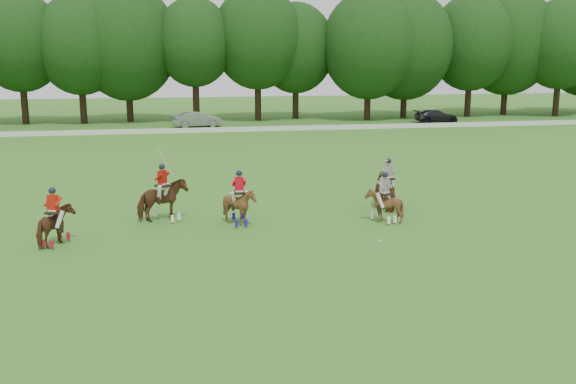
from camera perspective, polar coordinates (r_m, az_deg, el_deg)
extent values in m
plane|color=#327421|center=(22.40, -1.66, -5.85)|extent=(180.00, 180.00, 0.00)
cylinder|color=black|center=(71.49, -22.40, 7.60)|extent=(0.70, 0.70, 4.98)
ellipsoid|color=black|center=(71.37, -22.78, 12.23)|extent=(8.80, 8.80, 10.12)
cylinder|color=black|center=(70.17, -17.77, 7.72)|extent=(0.70, 0.70, 4.64)
ellipsoid|color=black|center=(70.03, -18.07, 12.31)|extent=(8.80, 8.80, 10.13)
cylinder|color=black|center=(70.81, -13.91, 7.84)|extent=(0.70, 0.70, 4.31)
ellipsoid|color=black|center=(70.67, -14.16, 12.82)|extent=(10.67, 10.67, 12.27)
cylinder|color=black|center=(69.26, -8.18, 8.37)|extent=(0.70, 0.70, 5.24)
ellipsoid|color=black|center=(69.14, -8.32, 13.03)|extent=(8.06, 8.06, 9.26)
cylinder|color=black|center=(70.14, -2.69, 8.49)|extent=(0.70, 0.70, 5.19)
ellipsoid|color=black|center=(70.03, -2.74, 13.53)|extent=(9.50, 9.50, 10.92)
cylinder|color=black|center=(72.28, 0.68, 8.33)|extent=(0.70, 0.70, 4.48)
ellipsoid|color=black|center=(72.14, 0.69, 12.67)|extent=(8.60, 8.60, 9.89)
cylinder|color=black|center=(71.48, 7.07, 8.09)|extent=(0.70, 0.70, 4.21)
ellipsoid|color=black|center=(71.33, 7.20, 12.82)|extent=(10.11, 10.11, 11.63)
cylinder|color=black|center=(74.32, 10.25, 8.08)|extent=(0.70, 0.70, 4.07)
ellipsoid|color=black|center=(74.17, 10.42, 12.68)|extent=(10.46, 10.46, 12.03)
cylinder|color=black|center=(77.67, 15.71, 8.26)|extent=(0.70, 0.70, 4.79)
ellipsoid|color=black|center=(77.56, 15.97, 12.64)|extent=(9.47, 9.47, 10.89)
cylinder|color=black|center=(81.59, 18.67, 8.11)|extent=(0.70, 0.70, 4.44)
ellipsoid|color=black|center=(81.47, 18.97, 12.52)|extent=(10.84, 10.84, 12.47)
cylinder|color=black|center=(81.38, 22.77, 7.95)|extent=(0.70, 0.70, 4.86)
ellipsoid|color=black|center=(81.27, 23.11, 12.01)|extent=(8.94, 8.94, 10.28)
cube|color=white|center=(59.52, -7.59, 5.48)|extent=(120.00, 0.10, 0.44)
imported|color=gray|center=(63.92, -8.06, 6.41)|extent=(4.90, 2.52, 1.54)
imported|color=black|center=(69.78, 13.04, 6.59)|extent=(4.66, 2.14, 1.32)
imported|color=#523116|center=(25.12, -20.01, -2.88)|extent=(1.43, 1.90, 1.46)
cube|color=black|center=(24.99, -20.10, -1.69)|extent=(0.63, 0.69, 0.08)
cylinder|color=tan|center=(25.17, -20.66, -1.82)|extent=(0.11, 0.20, 1.29)
imported|color=#523116|center=(27.57, -11.03, -0.76)|extent=(2.28, 2.30, 1.76)
cube|color=black|center=(27.44, -11.09, 0.57)|extent=(0.71, 0.70, 0.08)
cylinder|color=tan|center=(27.50, -10.76, 2.55)|extent=(0.61, 0.52, 1.08)
imported|color=#523116|center=(26.57, -4.33, -1.26)|extent=(1.27, 1.43, 1.57)
cube|color=black|center=(26.44, -4.35, -0.04)|extent=(0.44, 0.56, 0.08)
cylinder|color=tan|center=(26.49, -3.71, -0.18)|extent=(0.03, 0.21, 1.29)
imported|color=#523116|center=(29.50, 8.84, 0.04)|extent=(1.24, 2.09, 1.65)
cube|color=black|center=(29.38, 8.88, 1.20)|extent=(0.54, 0.63, 0.08)
cylinder|color=tan|center=(29.25, 8.37, 1.01)|extent=(0.07, 0.21, 1.29)
imported|color=#523116|center=(27.18, 8.53, -1.22)|extent=(1.54, 1.62, 1.42)
cube|color=black|center=(27.07, 8.56, -0.15)|extent=(0.62, 0.68, 0.08)
cylinder|color=tan|center=(26.70, 8.14, 1.70)|extent=(0.31, 0.73, 1.08)
sphere|color=white|center=(24.47, 8.11, -4.31)|extent=(0.09, 0.09, 0.09)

